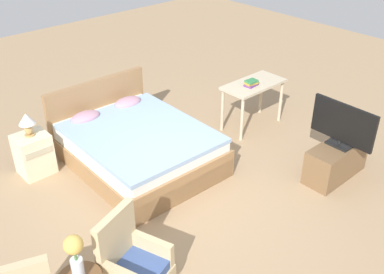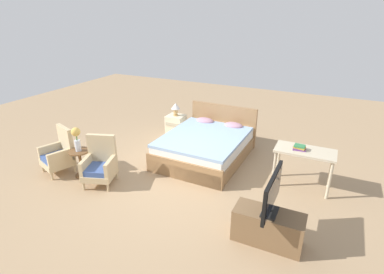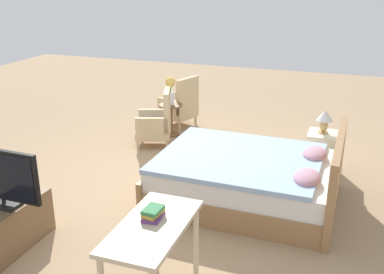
{
  "view_description": "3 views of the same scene",
  "coord_description": "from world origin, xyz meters",
  "px_view_note": "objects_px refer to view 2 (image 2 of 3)",
  "views": [
    {
      "loc": [
        -2.87,
        -3.43,
        3.62
      ],
      "look_at": [
        0.36,
        0.15,
        0.76
      ],
      "focal_mm": 42.0,
      "sensor_mm": 36.0,
      "label": 1
    },
    {
      "loc": [
        2.47,
        -4.47,
        3.03
      ],
      "look_at": [
        0.22,
        0.21,
        0.84
      ],
      "focal_mm": 28.0,
      "sensor_mm": 36.0,
      "label": 2
    },
    {
      "loc": [
        5.05,
        2.1,
        2.65
      ],
      "look_at": [
        -0.05,
        0.27,
        0.67
      ],
      "focal_mm": 42.0,
      "sensor_mm": 36.0,
      "label": 3
    }
  ],
  "objects_px": {
    "side_table": "(80,160)",
    "tv_stand": "(268,227)",
    "tv_flatscreen": "(272,193)",
    "nightstand": "(176,126)",
    "armchair_by_window_left": "(59,154)",
    "flower_vase": "(76,137)",
    "bed": "(206,145)",
    "table_lamp": "(176,107)",
    "book_stack": "(299,148)",
    "vanity_desk": "(305,156)",
    "armchair_by_window_right": "(100,165)"
  },
  "relations": [
    {
      "from": "bed",
      "to": "tv_flatscreen",
      "type": "bearing_deg",
      "value": -48.57
    },
    {
      "from": "tv_stand",
      "to": "vanity_desk",
      "type": "height_order",
      "value": "vanity_desk"
    },
    {
      "from": "table_lamp",
      "to": "tv_flatscreen",
      "type": "distance_m",
      "value": 4.11
    },
    {
      "from": "armchair_by_window_left",
      "to": "side_table",
      "type": "height_order",
      "value": "armchair_by_window_left"
    },
    {
      "from": "side_table",
      "to": "tv_stand",
      "type": "relative_size",
      "value": 0.57
    },
    {
      "from": "flower_vase",
      "to": "nightstand",
      "type": "height_order",
      "value": "flower_vase"
    },
    {
      "from": "side_table",
      "to": "flower_vase",
      "type": "xyz_separation_m",
      "value": [
        0.0,
        -0.0,
        0.5
      ]
    },
    {
      "from": "bed",
      "to": "vanity_desk",
      "type": "bearing_deg",
      "value": -9.59
    },
    {
      "from": "armchair_by_window_right",
      "to": "side_table",
      "type": "xyz_separation_m",
      "value": [
        -0.53,
        0.03,
        -0.03
      ]
    },
    {
      "from": "vanity_desk",
      "to": "armchair_by_window_right",
      "type": "bearing_deg",
      "value": -156.46
    },
    {
      "from": "armchair_by_window_left",
      "to": "tv_flatscreen",
      "type": "height_order",
      "value": "tv_flatscreen"
    },
    {
      "from": "nightstand",
      "to": "book_stack",
      "type": "bearing_deg",
      "value": -19.96
    },
    {
      "from": "tv_flatscreen",
      "to": "book_stack",
      "type": "xyz_separation_m",
      "value": [
        0.13,
        1.68,
        -0.01
      ]
    },
    {
      "from": "side_table",
      "to": "book_stack",
      "type": "xyz_separation_m",
      "value": [
        3.86,
        1.43,
        0.45
      ]
    },
    {
      "from": "armchair_by_window_left",
      "to": "book_stack",
      "type": "relative_size",
      "value": 3.94
    },
    {
      "from": "vanity_desk",
      "to": "book_stack",
      "type": "bearing_deg",
      "value": -159.79
    },
    {
      "from": "tv_flatscreen",
      "to": "nightstand",
      "type": "bearing_deg",
      "value": 136.77
    },
    {
      "from": "armchair_by_window_right",
      "to": "vanity_desk",
      "type": "distance_m",
      "value": 3.76
    },
    {
      "from": "side_table",
      "to": "vanity_desk",
      "type": "height_order",
      "value": "vanity_desk"
    },
    {
      "from": "nightstand",
      "to": "table_lamp",
      "type": "bearing_deg",
      "value": 90.0
    },
    {
      "from": "nightstand",
      "to": "tv_flatscreen",
      "type": "distance_m",
      "value": 4.14
    },
    {
      "from": "nightstand",
      "to": "vanity_desk",
      "type": "height_order",
      "value": "vanity_desk"
    },
    {
      "from": "side_table",
      "to": "tv_flatscreen",
      "type": "relative_size",
      "value": 0.61
    },
    {
      "from": "tv_stand",
      "to": "nightstand",
      "type": "bearing_deg",
      "value": 136.75
    },
    {
      "from": "flower_vase",
      "to": "tv_flatscreen",
      "type": "height_order",
      "value": "tv_flatscreen"
    },
    {
      "from": "side_table",
      "to": "tv_stand",
      "type": "distance_m",
      "value": 3.74
    },
    {
      "from": "armchair_by_window_right",
      "to": "nightstand",
      "type": "bearing_deg",
      "value": 85.48
    },
    {
      "from": "side_table",
      "to": "bed",
      "type": "bearing_deg",
      "value": 43.62
    },
    {
      "from": "nightstand",
      "to": "book_stack",
      "type": "relative_size",
      "value": 2.52
    },
    {
      "from": "armchair_by_window_left",
      "to": "vanity_desk",
      "type": "distance_m",
      "value": 4.74
    },
    {
      "from": "side_table",
      "to": "vanity_desk",
      "type": "bearing_deg",
      "value": 20.32
    },
    {
      "from": "vanity_desk",
      "to": "armchair_by_window_left",
      "type": "bearing_deg",
      "value": -161.57
    },
    {
      "from": "bed",
      "to": "table_lamp",
      "type": "distance_m",
      "value": 1.48
    },
    {
      "from": "table_lamp",
      "to": "tv_flatscreen",
      "type": "relative_size",
      "value": 0.37
    },
    {
      "from": "armchair_by_window_left",
      "to": "flower_vase",
      "type": "xyz_separation_m",
      "value": [
        0.53,
        0.03,
        0.47
      ]
    },
    {
      "from": "tv_flatscreen",
      "to": "book_stack",
      "type": "relative_size",
      "value": 3.85
    },
    {
      "from": "tv_flatscreen",
      "to": "vanity_desk",
      "type": "distance_m",
      "value": 1.74
    },
    {
      "from": "book_stack",
      "to": "side_table",
      "type": "bearing_deg",
      "value": -159.67
    },
    {
      "from": "side_table",
      "to": "book_stack",
      "type": "relative_size",
      "value": 2.36
    },
    {
      "from": "armchair_by_window_right",
      "to": "armchair_by_window_left",
      "type": "bearing_deg",
      "value": 180.0
    },
    {
      "from": "bed",
      "to": "book_stack",
      "type": "xyz_separation_m",
      "value": [
        1.95,
        -0.39,
        0.5
      ]
    },
    {
      "from": "armchair_by_window_left",
      "to": "table_lamp",
      "type": "bearing_deg",
      "value": 64.07
    },
    {
      "from": "tv_flatscreen",
      "to": "flower_vase",
      "type": "bearing_deg",
      "value": 176.11
    },
    {
      "from": "nightstand",
      "to": "tv_flatscreen",
      "type": "bearing_deg",
      "value": -43.23
    },
    {
      "from": "nightstand",
      "to": "tv_flatscreen",
      "type": "relative_size",
      "value": 0.66
    },
    {
      "from": "side_table",
      "to": "tv_stand",
      "type": "bearing_deg",
      "value": -3.89
    },
    {
      "from": "flower_vase",
      "to": "vanity_desk",
      "type": "distance_m",
      "value": 4.23
    },
    {
      "from": "book_stack",
      "to": "table_lamp",
      "type": "bearing_deg",
      "value": 160.03
    },
    {
      "from": "armchair_by_window_left",
      "to": "vanity_desk",
      "type": "bearing_deg",
      "value": 18.43
    },
    {
      "from": "bed",
      "to": "armchair_by_window_left",
      "type": "bearing_deg",
      "value": -142.84
    }
  ]
}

